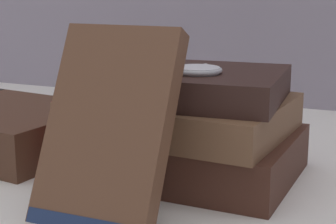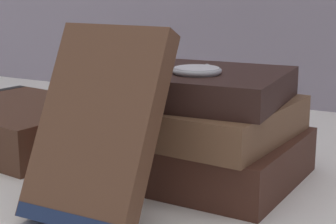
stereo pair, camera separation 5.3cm
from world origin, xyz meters
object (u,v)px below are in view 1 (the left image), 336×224
pocket_watch (197,70)px  book_leaning_front (107,134)px  book_flat_top (177,84)px  book_flat_middle (177,114)px  book_flat_bottom (186,152)px  book_side_left (4,128)px

pocket_watch → book_leaning_front: bearing=-106.3°
book_flat_top → book_flat_middle: bearing=98.0°
book_flat_middle → book_flat_bottom: bearing=13.2°
book_flat_bottom → book_flat_top: book_flat_top is taller
book_flat_top → book_leaning_front: size_ratio=1.29×
book_flat_top → book_leaning_front: (-0.01, -0.13, -0.02)m
book_leaning_front → pocket_watch: (0.03, 0.12, 0.04)m
book_flat_middle → pocket_watch: pocket_watch is taller
book_side_left → book_leaning_front: (0.22, -0.13, 0.05)m
book_flat_middle → book_leaning_front: bearing=-87.9°
book_flat_middle → book_leaning_front: (-0.01, -0.14, 0.01)m
book_flat_bottom → book_flat_middle: (-0.01, -0.00, 0.04)m
book_flat_top → pocket_watch: 0.04m
book_flat_middle → pocket_watch: size_ratio=4.30×
book_side_left → book_flat_middle: bearing=8.0°
book_flat_bottom → book_flat_top: bearing=-138.6°
book_side_left → book_flat_top: bearing=6.7°
book_side_left → pocket_watch: pocket_watch is taller
book_flat_bottom → book_leaning_front: bearing=-94.0°
pocket_watch → book_flat_top: bearing=151.1°
book_leaning_front → pocket_watch: book_leaning_front is taller
book_leaning_front → book_flat_middle: bearing=87.7°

